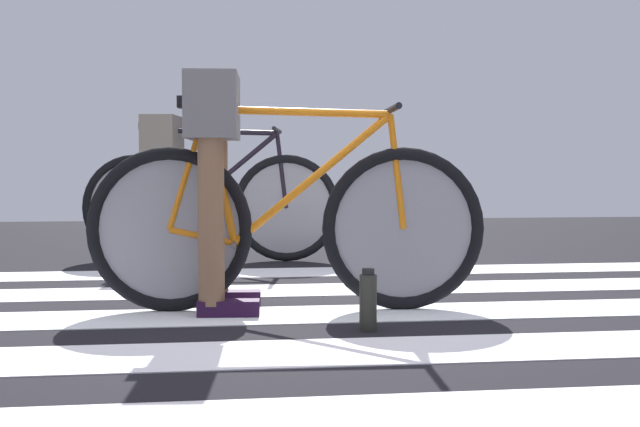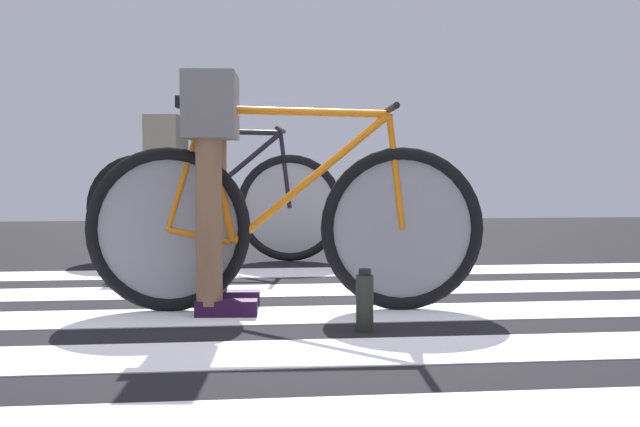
# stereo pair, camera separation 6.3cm
# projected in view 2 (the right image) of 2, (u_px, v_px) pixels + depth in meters

# --- Properties ---
(ground) EXTENTS (18.00, 14.00, 0.02)m
(ground) POSITION_uv_depth(u_px,v_px,m) (272.00, 324.00, 3.51)
(ground) COLOR black
(crosswalk_markings) EXTENTS (5.38, 4.21, 0.00)m
(crosswalk_markings) POSITION_uv_depth(u_px,v_px,m) (291.00, 333.00, 3.27)
(crosswalk_markings) COLOR white
(crosswalk_markings) RESTS_ON ground
(bicycle_1_of_2) EXTENTS (1.73, 0.52, 0.93)m
(bicycle_1_of_2) POSITION_uv_depth(u_px,v_px,m) (285.00, 223.00, 3.76)
(bicycle_1_of_2) COLOR black
(bicycle_1_of_2) RESTS_ON ground
(cyclist_1_of_2) EXTENTS (0.34, 0.43, 1.03)m
(cyclist_1_of_2) POSITION_uv_depth(u_px,v_px,m) (213.00, 158.00, 3.74)
(cyclist_1_of_2) COLOR brown
(cyclist_1_of_2) RESTS_ON ground
(bicycle_2_of_2) EXTENTS (1.72, 0.54, 0.93)m
(bicycle_2_of_2) POSITION_uv_depth(u_px,v_px,m) (213.00, 204.00, 5.80)
(bicycle_2_of_2) COLOR black
(bicycle_2_of_2) RESTS_ON ground
(cyclist_2_of_2) EXTENTS (0.37, 0.44, 0.97)m
(cyclist_2_of_2) POSITION_uv_depth(u_px,v_px,m) (167.00, 167.00, 5.80)
(cyclist_2_of_2) COLOR tan
(cyclist_2_of_2) RESTS_ON ground
(water_bottle) EXTENTS (0.07, 0.07, 0.24)m
(water_bottle) POSITION_uv_depth(u_px,v_px,m) (365.00, 302.00, 3.30)
(water_bottle) COLOR #272821
(water_bottle) RESTS_ON ground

